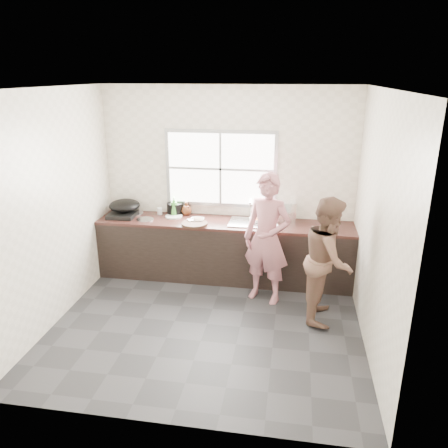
% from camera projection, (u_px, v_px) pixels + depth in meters
% --- Properties ---
extents(floor, '(3.60, 3.20, 0.01)m').
position_uv_depth(floor, '(207.00, 324.00, 5.22)').
color(floor, '#2C2C2E').
rests_on(floor, ground).
extents(ceiling, '(3.60, 3.20, 0.01)m').
position_uv_depth(ceiling, '(204.00, 87.00, 4.33)').
color(ceiling, silver).
rests_on(ceiling, wall_back).
extents(wall_back, '(3.60, 0.01, 2.70)m').
position_uv_depth(wall_back, '(228.00, 182.00, 6.27)').
color(wall_back, silver).
rests_on(wall_back, ground).
extents(wall_left, '(0.01, 3.20, 2.70)m').
position_uv_depth(wall_left, '(53.00, 209.00, 5.05)').
color(wall_left, silver).
rests_on(wall_left, ground).
extents(wall_right, '(0.01, 3.20, 2.70)m').
position_uv_depth(wall_right, '(377.00, 226.00, 4.50)').
color(wall_right, beige).
rests_on(wall_right, ground).
extents(wall_front, '(3.60, 0.01, 2.70)m').
position_uv_depth(wall_front, '(163.00, 283.00, 3.28)').
color(wall_front, beige).
rests_on(wall_front, ground).
extents(cabinet, '(3.60, 0.62, 0.82)m').
position_uv_depth(cabinet, '(224.00, 251.00, 6.29)').
color(cabinet, black).
rests_on(cabinet, floor).
extents(countertop, '(3.60, 0.64, 0.04)m').
position_uv_depth(countertop, '(224.00, 223.00, 6.15)').
color(countertop, '#331915').
rests_on(countertop, cabinet).
extents(sink, '(0.55, 0.45, 0.02)m').
position_uv_depth(sink, '(249.00, 223.00, 6.08)').
color(sink, silver).
rests_on(sink, countertop).
extents(faucet, '(0.02, 0.02, 0.30)m').
position_uv_depth(faucet, '(251.00, 209.00, 6.22)').
color(faucet, silver).
rests_on(faucet, countertop).
extents(window_frame, '(1.60, 0.05, 1.10)m').
position_uv_depth(window_frame, '(221.00, 169.00, 6.21)').
color(window_frame, '#9EA0A5').
rests_on(window_frame, wall_back).
extents(window_glazing, '(1.50, 0.01, 1.00)m').
position_uv_depth(window_glazing, '(220.00, 169.00, 6.18)').
color(window_glazing, white).
rests_on(window_glazing, window_frame).
extents(woman, '(0.68, 0.56, 1.59)m').
position_uv_depth(woman, '(267.00, 243.00, 5.55)').
color(woman, '#BB7079').
rests_on(woman, floor).
extents(person_side, '(0.65, 0.80, 1.52)m').
position_uv_depth(person_side, '(328.00, 260.00, 5.14)').
color(person_side, brown).
rests_on(person_side, floor).
extents(cutting_board, '(0.46, 0.46, 0.04)m').
position_uv_depth(cutting_board, '(195.00, 224.00, 6.00)').
color(cutting_board, black).
rests_on(cutting_board, countertop).
extents(cleaver, '(0.21, 0.20, 0.01)m').
position_uv_depth(cleaver, '(194.00, 219.00, 6.11)').
color(cleaver, silver).
rests_on(cleaver, cutting_board).
extents(bowl_mince, '(0.20, 0.20, 0.05)m').
position_uv_depth(bowl_mince, '(197.00, 220.00, 6.12)').
color(bowl_mince, silver).
rests_on(bowl_mince, countertop).
extents(bowl_crabs, '(0.24, 0.24, 0.06)m').
position_uv_depth(bowl_crabs, '(257.00, 221.00, 6.09)').
color(bowl_crabs, white).
rests_on(bowl_crabs, countertop).
extents(bowl_held, '(0.24, 0.24, 0.07)m').
position_uv_depth(bowl_held, '(272.00, 226.00, 5.86)').
color(bowl_held, silver).
rests_on(bowl_held, countertop).
extents(black_pot, '(0.29, 0.29, 0.17)m').
position_uv_depth(black_pot, '(175.00, 209.00, 6.44)').
color(black_pot, black).
rests_on(black_pot, countertop).
extents(plate_food, '(0.32, 0.32, 0.02)m').
position_uv_depth(plate_food, '(174.00, 216.00, 6.33)').
color(plate_food, silver).
rests_on(plate_food, countertop).
extents(bottle_green, '(0.14, 0.14, 0.28)m').
position_uv_depth(bottle_green, '(174.00, 206.00, 6.36)').
color(bottle_green, green).
rests_on(bottle_green, countertop).
extents(bottle_brown_tall, '(0.08, 0.09, 0.18)m').
position_uv_depth(bottle_brown_tall, '(187.00, 209.00, 6.41)').
color(bottle_brown_tall, '#3D180F').
rests_on(bottle_brown_tall, countertop).
extents(bottle_brown_short, '(0.17, 0.17, 0.18)m').
position_uv_depth(bottle_brown_short, '(186.00, 209.00, 6.42)').
color(bottle_brown_short, '#512814').
rests_on(bottle_brown_short, countertop).
extents(glass_jar, '(0.09, 0.09, 0.10)m').
position_uv_depth(glass_jar, '(160.00, 211.00, 6.43)').
color(glass_jar, silver).
rests_on(glass_jar, countertop).
extents(burner, '(0.39, 0.39, 0.06)m').
position_uv_depth(burner, '(123.00, 215.00, 6.35)').
color(burner, black).
rests_on(burner, countertop).
extents(wok, '(0.49, 0.49, 0.17)m').
position_uv_depth(wok, '(125.00, 205.00, 6.39)').
color(wok, black).
rests_on(wok, burner).
extents(dish_rack, '(0.39, 0.29, 0.27)m').
position_uv_depth(dish_rack, '(282.00, 210.00, 6.19)').
color(dish_rack, white).
rests_on(dish_rack, countertop).
extents(pot_lid_left, '(0.31, 0.31, 0.01)m').
position_uv_depth(pot_lid_left, '(134.00, 213.00, 6.49)').
color(pot_lid_left, silver).
rests_on(pot_lid_left, countertop).
extents(pot_lid_right, '(0.29, 0.29, 0.01)m').
position_uv_depth(pot_lid_right, '(145.00, 219.00, 6.21)').
color(pot_lid_right, '#BBBCC2').
rests_on(pot_lid_right, countertop).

